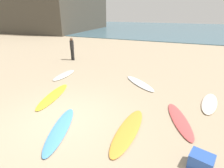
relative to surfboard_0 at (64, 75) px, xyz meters
The scene contains 12 objects.
ground_plane 4.63m from the surfboard_0, 52.95° to the right, with size 120.00×120.00×0.00m, color tan.
ocean_water 34.55m from the surfboard_0, 85.37° to the left, with size 120.00×40.00×0.08m, color #426675.
coastal_headland 31.96m from the surfboard_0, 135.67° to the left, with size 21.79×18.58×9.73m, color #474238.
surfboard_0 is the anchor object (origin of this frame).
surfboard_1 7.32m from the surfboard_0, ahead, with size 0.53×2.00×0.08m, color #F8DFCB.
surfboard_2 4.28m from the surfboard_0, ahead, with size 0.53×2.29×0.08m, color white.
surfboard_4 6.02m from the surfboard_0, 34.50° to the right, with size 0.58×2.52×0.07m, color orange.
surfboard_5 5.17m from the surfboard_0, 53.88° to the right, with size 0.49×2.42×0.08m, color #4992DE.
surfboard_6 2.72m from the surfboard_0, 62.16° to the right, with size 0.55×2.60×0.07m, color yellow.
surfboard_7 6.70m from the surfboard_0, 19.12° to the right, with size 0.48×2.24×0.07m, color #D44E4E.
beachgoer_near 3.68m from the surfboard_0, 117.05° to the left, with size 0.37×0.37×1.63m.
beach_cooler 8.01m from the surfboard_0, 30.26° to the right, with size 0.50×0.41×0.36m, color #2D56B2.
Camera 1 is at (3.53, -4.04, 3.34)m, focal length 28.96 mm.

